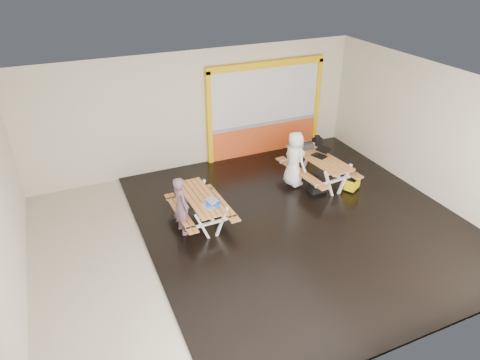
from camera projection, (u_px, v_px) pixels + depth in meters
name	position (u px, v px, depth m)	size (l,w,h in m)	color
room	(257.00, 168.00, 9.49)	(10.02, 8.02, 3.52)	beige
deck	(301.00, 220.00, 10.77)	(7.50, 7.98, 0.05)	black
kiosk	(265.00, 111.00, 13.56)	(3.88, 0.16, 3.00)	#E5501F
picnic_table_left	(201.00, 203.00, 10.45)	(1.33, 1.91, 0.75)	#CD8242
picnic_table_right	(318.00, 163.00, 12.15)	(1.65, 2.27, 0.85)	#CD8242
person_left	(181.00, 206.00, 9.95)	(0.53, 0.35, 1.45)	#65475A
person_right	(295.00, 159.00, 11.85)	(0.76, 0.50, 1.56)	white
laptop_left	(209.00, 204.00, 9.99)	(0.41, 0.38, 0.15)	silver
laptop_right	(321.00, 154.00, 12.09)	(0.56, 0.53, 0.19)	black
blue_pouch	(213.00, 203.00, 10.04)	(0.30, 0.21, 0.09)	blue
toolbox	(306.00, 146.00, 12.45)	(0.44, 0.28, 0.23)	black
backpack	(317.00, 143.00, 13.04)	(0.29, 0.20, 0.45)	black
dark_case	(317.00, 188.00, 11.94)	(0.44, 0.33, 0.16)	black
fluke_bag	(352.00, 183.00, 11.96)	(0.56, 0.49, 0.40)	black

